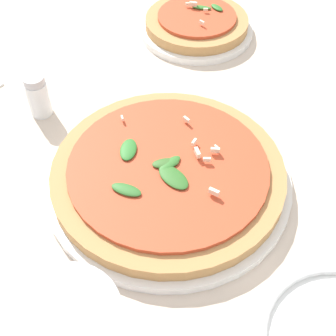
# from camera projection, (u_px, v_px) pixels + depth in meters

# --- Properties ---
(ground_plane) EXTENTS (6.00, 6.00, 0.00)m
(ground_plane) POSITION_uv_depth(u_px,v_px,m) (146.00, 184.00, 0.62)
(ground_plane) COLOR beige
(pizza_arugula_main) EXTENTS (0.32, 0.32, 0.05)m
(pizza_arugula_main) POSITION_uv_depth(u_px,v_px,m) (168.00, 175.00, 0.60)
(pizza_arugula_main) COLOR white
(pizza_arugula_main) RESTS_ON ground_plane
(pizza_personal_side) EXTENTS (0.20, 0.20, 0.05)m
(pizza_personal_side) POSITION_uv_depth(u_px,v_px,m) (197.00, 25.00, 0.84)
(pizza_personal_side) COLOR white
(pizza_personal_side) RESTS_ON ground_plane
(shaker_pepper) EXTENTS (0.03, 0.03, 0.07)m
(shaker_pepper) POSITION_uv_depth(u_px,v_px,m) (38.00, 96.00, 0.69)
(shaker_pepper) COLOR silver
(shaker_pepper) RESTS_ON ground_plane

